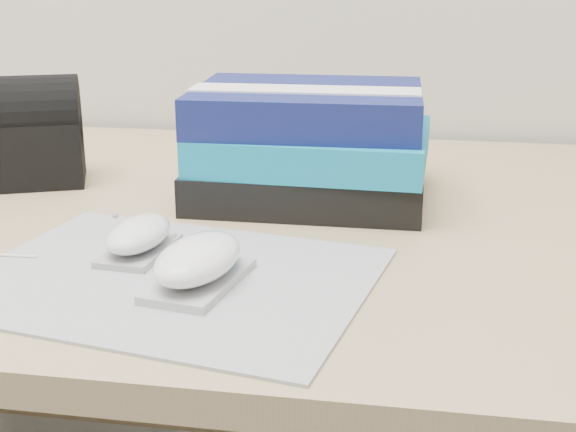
% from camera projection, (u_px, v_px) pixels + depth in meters
% --- Properties ---
extents(desk, '(1.60, 0.80, 0.73)m').
position_uv_depth(desk, '(347.00, 371.00, 1.04)').
color(desk, tan).
rests_on(desk, ground).
extents(mousepad, '(0.40, 0.34, 0.00)m').
position_uv_depth(mousepad, '(169.00, 278.00, 0.72)').
color(mousepad, gray).
rests_on(mousepad, desk).
extents(mouse_rear, '(0.06, 0.10, 0.04)m').
position_uv_depth(mouse_rear, '(138.00, 237.00, 0.77)').
color(mouse_rear, '#9C9C9E').
rests_on(mouse_rear, mousepad).
extents(mouse_front, '(0.08, 0.12, 0.05)m').
position_uv_depth(mouse_front, '(198.00, 262.00, 0.70)').
color(mouse_front, '#AAAAAD').
rests_on(mouse_front, mousepad).
extents(book_stack, '(0.28, 0.22, 0.13)m').
position_uv_depth(book_stack, '(310.00, 144.00, 0.95)').
color(book_stack, black).
rests_on(book_stack, desk).
extents(pouch, '(0.17, 0.14, 0.14)m').
position_uv_depth(pouch, '(23.00, 132.00, 1.01)').
color(pouch, black).
rests_on(pouch, desk).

